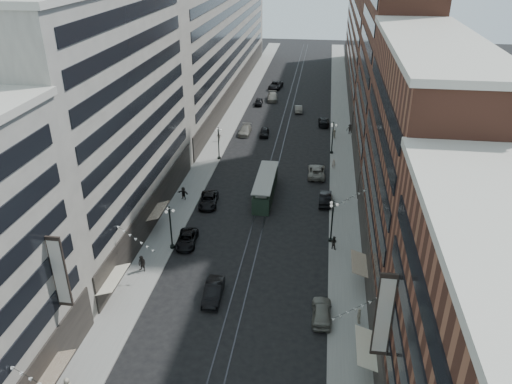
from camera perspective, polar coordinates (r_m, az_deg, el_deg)
The scene contains 36 objects.
ground at distance 86.17m, azimuth 2.47°, elevation 4.69°, with size 220.00×220.00×0.00m, color black.
sidewalk_west at distance 96.92m, azimuth -3.47°, elevation 7.27°, with size 4.00×180.00×0.15m, color gray.
sidewalk_east at distance 95.24m, azimuth 9.72°, elevation 6.57°, with size 4.00×180.00×0.15m, color gray.
rail_west at distance 95.53m, azimuth 2.65°, elevation 6.95°, with size 0.12×180.00×0.02m, color #2D2D33.
rail_east at distance 95.42m, azimuth 3.49°, elevation 6.91°, with size 0.12×180.00×0.02m, color #2D2D33.
building_west_mid at distance 60.73m, azimuth -16.28°, elevation 8.09°, with size 8.00×36.00×28.00m, color #A6A193.
building_west_far at distance 119.63m, azimuth -4.11°, elevation 17.40°, with size 8.00×90.00×26.00m, color #A6A193.
building_east_mid at distance 52.60m, azimuth 17.88°, elevation 2.63°, with size 8.00×30.00×24.00m, color brown.
building_east_tower at distance 76.98m, azimuth 15.78°, elevation 17.34°, with size 8.00×26.00×42.00m, color brown.
building_east_far at distance 126.55m, azimuth 12.76°, elevation 16.90°, with size 8.00×72.00×24.00m, color brown.
lamppost_sw_far at distance 58.21m, azimuth -9.73°, elevation -3.85°, with size 1.03×1.14×5.52m.
lamppost_sw_mid at distance 81.75m, azimuth -4.30°, elevation 5.72°, with size 1.03×1.14×5.52m.
lamppost_se_far at distance 59.29m, azimuth 8.70°, elevation -3.16°, with size 1.03×1.14×5.52m.
lamppost_se_mid at distance 84.76m, azimuth 8.75°, elevation 6.26°, with size 1.03×1.14×5.52m.
streetcar at distance 69.89m, azimuth 1.08°, elevation 0.50°, with size 2.50×11.30×3.12m.
car_2 at distance 60.06m, azimuth -7.92°, elevation -5.37°, with size 2.22×4.81×1.34m, color black.
car_4 at distance 49.24m, azimuth 7.52°, elevation -13.39°, with size 1.89×4.70×1.60m, color slate.
car_5 at distance 51.38m, azimuth -4.90°, elevation -11.27°, with size 1.69×4.85×1.60m, color black.
pedestrian_2 at distance 55.93m, azimuth -12.89°, elevation -7.99°, with size 0.93×0.51×1.91m, color black.
pedestrian_4 at distance 49.07m, azimuth 11.69°, elevation -13.69°, with size 0.96×0.44×1.64m, color #BDB39D.
car_7 at distance 68.41m, azimuth -5.45°, elevation -0.92°, with size 2.38×5.17×1.44m, color black.
car_8 at distance 93.82m, azimuth -1.26°, elevation 7.06°, with size 2.04×5.01×1.45m, color gray.
car_9 at distance 111.47m, azimuth 0.31°, elevation 10.27°, with size 1.63×4.06×1.38m, color black.
car_10 at distance 69.13m, azimuth 7.93°, elevation -0.70°, with size 1.63×4.66×1.54m, color black.
car_11 at distance 77.10m, azimuth 6.91°, elevation 2.38°, with size 2.56×5.55×1.54m, color gray.
car_12 at distance 99.54m, azimuth 7.75°, elevation 8.00°, with size 2.06×5.07×1.47m, color black.
car_13 at distance 92.89m, azimuth 0.97°, elevation 6.84°, with size 1.64×4.09×1.39m, color black.
car_14 at distance 107.01m, azimuth 4.88°, elevation 9.48°, with size 1.51×4.32×1.42m, color slate.
pedestrian_5 at distance 69.95m, azimuth -8.30°, elevation -0.12°, with size 1.68×0.48×1.81m, color black.
pedestrian_6 at distance 90.21m, azimuth -4.25°, elevation 6.33°, with size 0.95×0.43×1.62m, color gray.
pedestrian_7 at distance 59.03m, azimuth 8.87°, elevation -5.72°, with size 0.80×0.44×1.66m, color black.
pedestrian_8 at distance 79.71m, azimuth 8.85°, elevation 3.23°, with size 0.59×0.38×1.61m, color #BCAC9B.
pedestrian_9 at distance 94.94m, azimuth 10.68°, elevation 7.08°, with size 1.22×0.50×1.89m, color black.
car_extra_0 at distance 114.79m, azimuth 1.90°, elevation 10.81°, with size 2.25×5.54×1.61m, color slate.
car_extra_1 at distance 124.59m, azimuth 2.26°, elevation 12.10°, with size 2.76×5.99×1.66m, color black.
pedestrian_extra_0 at distance 92.54m, azimuth 8.95°, elevation 6.61°, with size 1.52×0.44×1.64m, color beige.
Camera 1 is at (7.32, -19.52, 32.38)m, focal length 35.00 mm.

